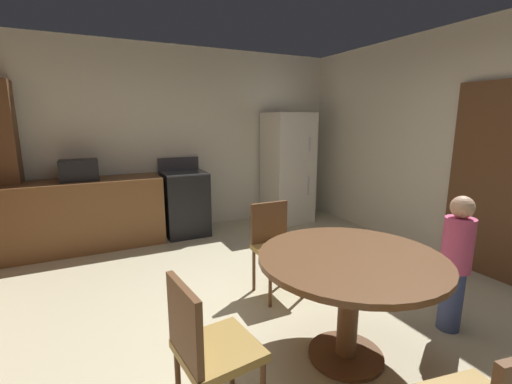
{
  "coord_description": "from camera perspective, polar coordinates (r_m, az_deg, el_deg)",
  "views": [
    {
      "loc": [
        -1.25,
        -2.02,
        1.64
      ],
      "look_at": [
        0.28,
        1.07,
        0.92
      ],
      "focal_mm": 24.11,
      "sensor_mm": 36.0,
      "label": 1
    }
  ],
  "objects": [
    {
      "name": "oven_range",
      "position": [
        5.1,
        -11.72,
        -1.76
      ],
      "size": [
        0.6,
        0.6,
        1.1
      ],
      "color": "black",
      "rests_on": "ground"
    },
    {
      "name": "chair_west",
      "position": [
        1.95,
        -8.21,
        -23.94
      ],
      "size": [
        0.44,
        0.44,
        0.87
      ],
      "rotation": [
        0.0,
        0.0,
        6.4
      ],
      "color": "brown",
      "rests_on": "ground"
    },
    {
      "name": "refrigerator",
      "position": [
        5.63,
        5.26,
        3.99
      ],
      "size": [
        0.68,
        0.68,
        1.76
      ],
      "color": "silver",
      "rests_on": "ground"
    },
    {
      "name": "person_child",
      "position": [
        3.11,
        30.22,
        -9.81
      ],
      "size": [
        0.24,
        0.24,
        1.09
      ],
      "rotation": [
        0.0,
        0.0,
        9.33
      ],
      "color": "#3D4C84",
      "rests_on": "ground"
    },
    {
      "name": "wall_right",
      "position": [
        4.54,
        32.41,
        6.32
      ],
      "size": [
        0.12,
        5.68,
        2.7
      ],
      "primitive_type": "cube",
      "color": "silver",
      "rests_on": "ground"
    },
    {
      "name": "ground_plane",
      "position": [
        2.89,
        4.81,
        -22.85
      ],
      "size": [
        14.0,
        14.0,
        0.0
      ],
      "primitive_type": "plane",
      "color": "beige"
    },
    {
      "name": "kitchen_counter",
      "position": [
        4.95,
        -27.22,
        -3.44
      ],
      "size": [
        2.04,
        0.6,
        0.9
      ],
      "primitive_type": "cube",
      "color": "brown",
      "rests_on": "ground"
    },
    {
      "name": "microwave",
      "position": [
        4.84,
        -27.3,
        3.25
      ],
      "size": [
        0.44,
        0.32,
        0.26
      ],
      "primitive_type": "cube",
      "color": "black",
      "rests_on": "kitchen_counter"
    },
    {
      "name": "wall_back",
      "position": [
        5.36,
        -12.92,
        8.4
      ],
      "size": [
        5.43,
        0.12,
        2.7
      ],
      "primitive_type": "cube",
      "color": "silver",
      "rests_on": "ground"
    },
    {
      "name": "door_panelled",
      "position": [
        4.35,
        34.2,
        1.56
      ],
      "size": [
        0.05,
        0.84,
        2.04
      ],
      "primitive_type": "cube",
      "color": "brown",
      "rests_on": "ground"
    },
    {
      "name": "dining_table",
      "position": [
        2.46,
        15.35,
        -13.47
      ],
      "size": [
        1.24,
        1.24,
        0.76
      ],
      "color": "brown",
      "rests_on": "ground"
    },
    {
      "name": "chair_north",
      "position": [
        3.3,
        3.11,
        -8.37
      ],
      "size": [
        0.4,
        0.4,
        0.87
      ],
      "rotation": [
        0.0,
        0.0,
        4.7
      ],
      "color": "brown",
      "rests_on": "ground"
    }
  ]
}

